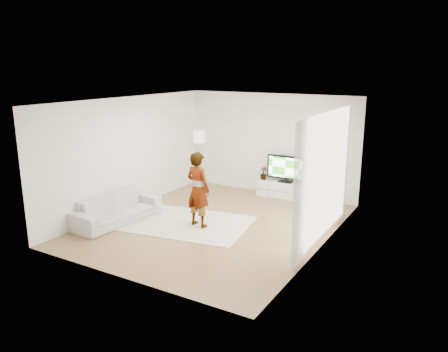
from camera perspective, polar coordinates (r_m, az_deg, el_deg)
The scene contains 17 objects.
floor at distance 10.05m, azimuth -1.22°, elevation -6.33°, with size 6.00×6.00×0.00m, color #977044.
ceiling at distance 9.43m, azimuth -1.31°, elevation 9.80°, with size 6.00×6.00×0.00m, color white.
wall_left at distance 11.13m, azimuth -12.31°, elevation 2.88°, with size 0.02×6.00×2.80m, color white.
wall_right at distance 8.64m, azimuth 13.02°, elevation -0.42°, with size 0.02×6.00×2.80m, color white.
wall_back at distance 12.25m, azimuth 6.12°, elevation 4.16°, with size 5.00×0.02×2.80m, color white.
wall_front at distance 7.35m, azimuth -13.63°, elevation -3.05°, with size 5.00×0.02×2.80m, color white.
window at distance 8.91m, azimuth 13.50°, elevation 0.33°, with size 0.01×2.60×2.50m, color white.
curtain_near at distance 7.76m, azimuth 10.05°, elevation -2.31°, with size 0.04×0.70×2.60m, color white.
curtain_far at distance 10.17m, azimuth 15.20°, elevation 1.36°, with size 0.04×0.70×2.60m, color white.
media_console at distance 12.09m, azimuth 7.90°, elevation -1.81°, with size 1.51×0.43×0.43m.
television at distance 11.96m, azimuth 8.05°, elevation 1.05°, with size 1.06×0.21×0.74m.
game_console at distance 11.78m, azimuth 10.92°, elevation -0.70°, with size 0.08×0.18×0.24m.
potted_plant at distance 12.24m, azimuth 5.19°, elevation 0.34°, with size 0.19×0.19×0.35m, color #3F7238.
rug at distance 10.13m, azimuth -4.69°, elevation -6.17°, with size 2.75×1.98×0.01m, color beige.
player at distance 9.69m, azimuth -3.41°, elevation -1.77°, with size 0.62×0.41×1.70m, color #334772.
sofa at distance 10.40m, azimuth -13.81°, elevation -4.22°, with size 2.13×0.83×0.62m, color #ACABA7.
floor_lamp at distance 13.04m, azimuth -3.30°, elevation 4.82°, with size 0.37×0.37×1.65m.
Camera 1 is at (4.93, -8.01, 3.54)m, focal length 35.00 mm.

